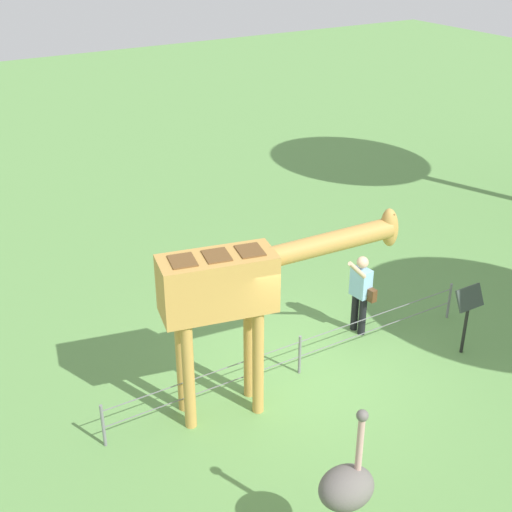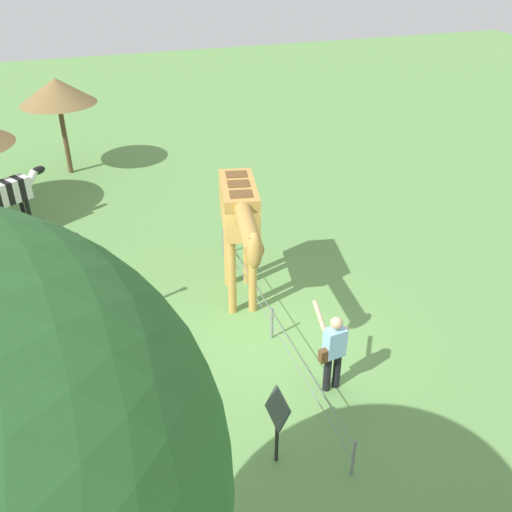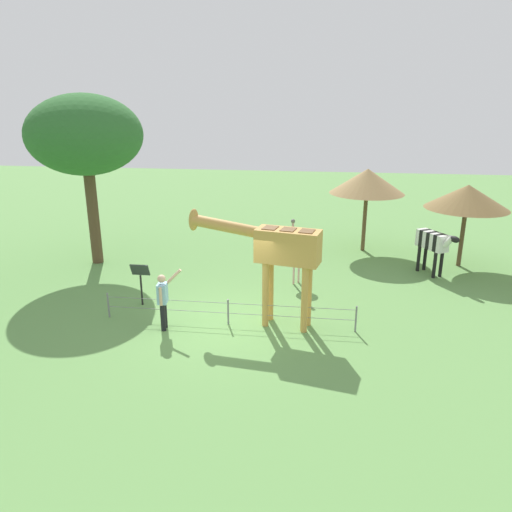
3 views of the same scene
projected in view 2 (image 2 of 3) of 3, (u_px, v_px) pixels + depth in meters
ground_plane at (268, 339)px, 11.45m from camera, size 60.00×60.00×0.00m
giraffe at (240, 217)px, 11.36m from camera, size 3.80×1.26×3.13m
visitor at (333, 349)px, 9.79m from camera, size 0.65×0.58×1.70m
zebra at (10, 195)px, 14.71m from camera, size 1.21×1.69×1.66m
ostrich at (84, 276)px, 11.29m from camera, size 0.70×0.56×2.25m
shade_hut_near at (57, 91)px, 17.67m from camera, size 2.40×2.40×3.14m
info_sign at (277, 417)px, 8.38m from camera, size 0.56×0.21×1.32m
wire_fence at (272, 322)px, 11.27m from camera, size 7.05×0.05×0.75m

